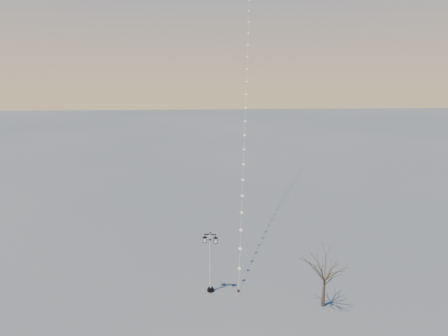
{
  "coord_description": "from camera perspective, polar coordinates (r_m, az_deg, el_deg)",
  "views": [
    {
      "loc": [
        -1.72,
        -26.37,
        16.66
      ],
      "look_at": [
        0.3,
        6.32,
        8.56
      ],
      "focal_mm": 31.58,
      "sensor_mm": 36.0,
      "label": 1
    }
  ],
  "objects": [
    {
      "name": "bare_tree",
      "position": [
        29.88,
        14.43,
        -14.33
      ],
      "size": [
        2.39,
        2.39,
        3.96
      ],
      "rotation": [
        0.0,
        0.0,
        0.18
      ],
      "color": "#483C2C",
      "rests_on": "ground"
    },
    {
      "name": "street_lamp",
      "position": [
        30.8,
        -1.99,
        -13.03
      ],
      "size": [
        1.24,
        0.57,
        4.92
      ],
      "rotation": [
        0.0,
        0.0,
        -0.17
      ],
      "color": "black",
      "rests_on": "ground"
    },
    {
      "name": "kite_train",
      "position": [
        46.39,
        3.3,
        15.15
      ],
      "size": [
        5.85,
        38.26,
        35.64
      ],
      "rotation": [
        0.0,
        0.0,
        0.34
      ],
      "color": "black",
      "rests_on": "ground"
    },
    {
      "name": "ground",
      "position": [
        31.24,
        0.17,
        -18.35
      ],
      "size": [
        300.0,
        300.0,
        0.0
      ],
      "primitive_type": "plane",
      "color": "#4F5151",
      "rests_on": "ground"
    }
  ]
}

